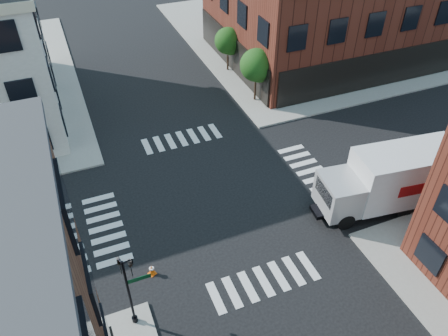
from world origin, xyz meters
The scene contains 7 objects.
ground centered at (0.00, 0.00, 0.00)m, with size 120.00×120.00×0.00m, color black.
sidewalk_ne centered at (21.00, 21.00, 0.07)m, with size 30.00×30.00×0.15m, color gray.
tree_near centered at (7.56, 9.98, 3.16)m, with size 2.69×2.69×4.49m.
tree_far centered at (7.56, 15.98, 2.87)m, with size 2.43×2.43×4.07m.
signal_pole centered at (-6.72, -6.68, 2.86)m, with size 1.29×1.24×4.60m.
box_truck centered at (9.62, -4.62, 2.07)m, with size 9.01×3.69×3.99m.
traffic_cone centered at (-5.31, -4.30, 0.33)m, with size 0.49×0.49×0.69m.
Camera 1 is at (-7.23, -19.18, 19.15)m, focal length 35.00 mm.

